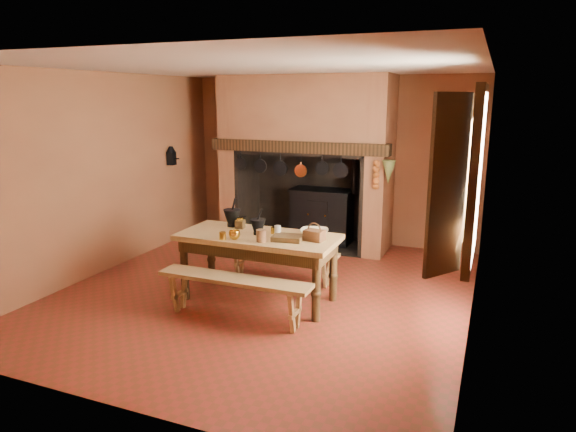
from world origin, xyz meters
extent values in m
plane|color=maroon|center=(0.00, 0.00, 0.00)|extent=(5.50, 5.50, 0.00)
plane|color=silver|center=(0.00, 0.00, 2.80)|extent=(5.50, 5.50, 0.00)
cube|color=#8F5B39|center=(0.00, 2.75, 1.40)|extent=(5.00, 0.02, 2.80)
cube|color=#8F5B39|center=(-2.50, 0.00, 1.40)|extent=(0.02, 5.50, 2.80)
cube|color=#8F5B39|center=(2.50, 0.00, 1.40)|extent=(0.02, 5.50, 2.80)
cube|color=#8F5B39|center=(0.00, -2.75, 1.40)|extent=(5.00, 0.02, 2.80)
cube|color=#8F5B39|center=(-1.55, 2.30, 1.40)|extent=(0.30, 0.90, 2.80)
cube|color=#8F5B39|center=(0.95, 2.30, 1.40)|extent=(0.30, 0.90, 2.80)
cube|color=#8F5B39|center=(-0.30, 2.30, 2.20)|extent=(2.20, 0.90, 1.20)
cube|color=black|center=(-0.30, 1.90, 1.69)|extent=(2.95, 0.22, 0.18)
cube|color=black|center=(-0.30, 2.72, 0.80)|extent=(2.20, 0.06, 1.60)
cube|color=black|center=(-0.30, 2.30, 0.01)|extent=(2.20, 0.90, 0.02)
cube|color=black|center=(-0.05, 2.45, 0.45)|extent=(1.00, 0.50, 0.90)
cube|color=black|center=(-0.05, 2.43, 0.92)|extent=(1.04, 0.54, 0.04)
cube|color=black|center=(-0.05, 2.19, 0.55)|extent=(0.35, 0.02, 0.45)
cylinder|color=black|center=(0.50, 2.45, 1.25)|extent=(0.10, 0.10, 0.70)
cylinder|color=gold|center=(-0.20, 2.17, 0.55)|extent=(0.03, 0.03, 0.03)
cylinder|color=gold|center=(0.10, 2.17, 0.55)|extent=(0.03, 0.03, 0.03)
cylinder|color=gold|center=(-1.05, 2.30, 0.10)|extent=(0.40, 0.40, 0.20)
cylinder|color=gold|center=(-1.00, 2.05, 0.09)|extent=(0.34, 0.34, 0.18)
cube|color=black|center=(-1.25, 2.40, 0.08)|extent=(0.18, 0.18, 0.16)
cone|color=#58612E|center=(1.18, 1.79, 1.38)|extent=(0.20, 0.20, 0.35)
cube|color=white|center=(2.48, -0.40, 1.70)|extent=(0.02, 1.00, 1.60)
cube|color=#332110|center=(2.45, -0.40, 2.54)|extent=(0.08, 1.16, 0.08)
cube|color=#332110|center=(2.45, -0.40, 0.86)|extent=(0.08, 1.16, 0.08)
cube|color=#332110|center=(2.25, -1.08, 1.70)|extent=(0.29, 0.39, 1.60)
cube|color=#332110|center=(2.25, 0.28, 1.70)|extent=(0.29, 0.39, 1.60)
cube|color=black|center=(-2.42, 1.55, 1.45)|extent=(0.12, 0.12, 0.22)
cone|color=black|center=(-2.42, 1.55, 1.60)|extent=(0.16, 0.16, 0.10)
cylinder|color=black|center=(-2.33, 1.55, 1.45)|extent=(0.12, 0.02, 0.02)
cube|color=tan|center=(0.04, -0.26, 0.80)|extent=(1.93, 0.86, 0.06)
cube|color=#332110|center=(0.04, -0.26, 0.70)|extent=(1.80, 0.73, 0.15)
cylinder|color=#332110|center=(-0.82, -0.59, 0.39)|extent=(0.10, 0.10, 0.77)
cylinder|color=#332110|center=(0.89, -0.59, 0.39)|extent=(0.10, 0.10, 0.77)
cylinder|color=#332110|center=(-0.82, 0.06, 0.39)|extent=(0.10, 0.10, 0.77)
cylinder|color=#332110|center=(0.89, 0.06, 0.39)|extent=(0.10, 0.10, 0.77)
cube|color=tan|center=(0.04, -0.90, 0.48)|extent=(1.80, 0.31, 0.04)
cube|color=tan|center=(0.04, 0.46, 0.43)|extent=(1.58, 0.28, 0.04)
cylinder|color=black|center=(-0.44, -0.02, 0.86)|extent=(0.13, 0.13, 0.04)
cone|color=black|center=(-0.44, -0.02, 0.97)|extent=(0.22, 0.22, 0.18)
cylinder|color=black|center=(-0.42, -0.02, 1.12)|extent=(0.09, 0.05, 0.18)
cylinder|color=black|center=(0.03, -0.26, 0.85)|extent=(0.11, 0.11, 0.03)
cone|color=black|center=(0.03, -0.26, 0.95)|extent=(0.19, 0.19, 0.16)
cylinder|color=black|center=(0.05, -0.26, 1.08)|extent=(0.08, 0.04, 0.15)
cube|color=#332110|center=(-0.31, -0.07, 0.89)|extent=(0.12, 0.12, 0.11)
cylinder|color=gold|center=(-0.31, -0.07, 0.96)|extent=(0.08, 0.08, 0.03)
cylinder|color=black|center=(-0.26, -0.07, 0.99)|extent=(0.09, 0.02, 0.03)
cylinder|color=gold|center=(-0.25, -0.61, 0.88)|extent=(0.09, 0.09, 0.09)
cylinder|color=gold|center=(0.19, -0.15, 0.87)|extent=(0.08, 0.08, 0.08)
imported|color=beige|center=(0.69, -0.07, 0.88)|extent=(0.41, 0.41, 0.08)
cylinder|color=#50311D|center=(0.20, -0.53, 0.91)|extent=(0.14, 0.14, 0.14)
cylinder|color=beige|center=(0.29, -0.27, 0.90)|extent=(0.09, 0.09, 0.14)
cube|color=#4F2F17|center=(0.75, -0.25, 0.90)|extent=(0.24, 0.19, 0.12)
torus|color=#4F2F17|center=(0.75, -0.25, 0.96)|extent=(0.18, 0.05, 0.18)
cube|color=#332110|center=(0.46, -0.36, 0.86)|extent=(0.37, 0.29, 0.06)
imported|color=gold|center=(-0.13, -0.55, 0.89)|extent=(0.17, 0.17, 0.10)
camera|label=1|loc=(2.62, -5.66, 2.46)|focal=32.00mm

